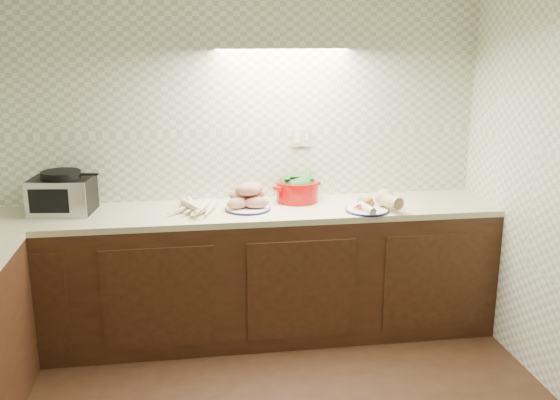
{
  "coord_description": "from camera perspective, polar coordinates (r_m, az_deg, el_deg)",
  "views": [
    {
      "loc": [
        -0.24,
        -2.46,
        2.02
      ],
      "look_at": [
        0.32,
        1.25,
        1.02
      ],
      "focal_mm": 40.0,
      "sensor_mm": 36.0,
      "label": 1
    }
  ],
  "objects": [
    {
      "name": "toaster_oven",
      "position": [
        4.25,
        -19.29,
        0.57
      ],
      "size": [
        0.42,
        0.35,
        0.27
      ],
      "rotation": [
        0.0,
        0.0,
        -0.13
      ],
      "color": "black",
      "rests_on": "counter"
    },
    {
      "name": "counter",
      "position": [
        3.54,
        -15.14,
        -11.95
      ],
      "size": [
        3.6,
        3.6,
        0.9
      ],
      "color": "black",
      "rests_on": "ground"
    },
    {
      "name": "room",
      "position": [
        2.5,
        -2.96,
        5.93
      ],
      "size": [
        3.6,
        3.6,
        2.6
      ],
      "color": "black",
      "rests_on": "ground"
    },
    {
      "name": "sweet_potato_plate",
      "position": [
        4.11,
        -2.97,
        0.11
      ],
      "size": [
        0.3,
        0.3,
        0.18
      ],
      "rotation": [
        0.0,
        0.0,
        0.02
      ],
      "color": "#0F123C",
      "rests_on": "counter"
    },
    {
      "name": "veg_plate",
      "position": [
        4.15,
        8.73,
        -0.24
      ],
      "size": [
        0.36,
        0.34,
        0.13
      ],
      "rotation": [
        0.0,
        0.0,
        0.18
      ],
      "color": "#0F123C",
      "rests_on": "counter"
    },
    {
      "name": "dutch_oven",
      "position": [
        4.3,
        1.59,
        1.14
      ],
      "size": [
        0.38,
        0.38,
        0.2
      ],
      "rotation": [
        0.0,
        0.0,
        0.41
      ],
      "color": "#B00808",
      "rests_on": "counter"
    },
    {
      "name": "parsnip_pile",
      "position": [
        4.1,
        -7.68,
        -0.58
      ],
      "size": [
        0.45,
        0.37,
        0.08
      ],
      "color": "beige",
      "rests_on": "counter"
    },
    {
      "name": "onion_bowl",
      "position": [
        4.24,
        -2.76,
        0.23
      ],
      "size": [
        0.16,
        0.16,
        0.13
      ],
      "color": "black",
      "rests_on": "counter"
    }
  ]
}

